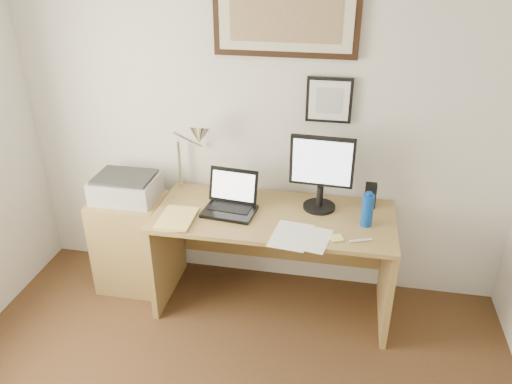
% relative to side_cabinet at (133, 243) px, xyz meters
% --- Properties ---
extents(wall_back, '(3.50, 0.02, 2.50)m').
position_rel_side_cabinet_xyz_m(wall_back, '(0.92, 0.32, 0.89)').
color(wall_back, silver).
rests_on(wall_back, ground).
extents(side_cabinet, '(0.50, 0.40, 0.73)m').
position_rel_side_cabinet_xyz_m(side_cabinet, '(0.00, 0.00, 0.00)').
color(side_cabinet, olive).
rests_on(side_cabinet, floor).
extents(water_bottle, '(0.08, 0.08, 0.22)m').
position_rel_side_cabinet_xyz_m(water_bottle, '(1.67, -0.07, 0.49)').
color(water_bottle, '#0C3E9C').
rests_on(water_bottle, desk).
extents(bottle_cap, '(0.04, 0.04, 0.02)m').
position_rel_side_cabinet_xyz_m(bottle_cap, '(1.67, -0.07, 0.61)').
color(bottle_cap, '#0C3E9C').
rests_on(bottle_cap, water_bottle).
extents(speaker, '(0.08, 0.07, 0.17)m').
position_rel_side_cabinet_xyz_m(speaker, '(1.70, 0.18, 0.47)').
color(speaker, black).
rests_on(speaker, desk).
extents(paper_sheet_a, '(0.27, 0.35, 0.00)m').
position_rel_side_cabinet_xyz_m(paper_sheet_a, '(1.21, -0.29, 0.39)').
color(paper_sheet_a, white).
rests_on(paper_sheet_a, desk).
extents(paper_sheet_b, '(0.25, 0.32, 0.00)m').
position_rel_side_cabinet_xyz_m(paper_sheet_b, '(1.35, -0.31, 0.39)').
color(paper_sheet_b, white).
rests_on(paper_sheet_b, desk).
extents(sticky_pad, '(0.10, 0.10, 0.01)m').
position_rel_side_cabinet_xyz_m(sticky_pad, '(1.49, -0.28, 0.39)').
color(sticky_pad, '#F1E972').
rests_on(sticky_pad, desk).
extents(marker_pen, '(0.14, 0.06, 0.02)m').
position_rel_side_cabinet_xyz_m(marker_pen, '(1.64, -0.28, 0.39)').
color(marker_pen, white).
rests_on(marker_pen, desk).
extents(book, '(0.23, 0.31, 0.02)m').
position_rel_side_cabinet_xyz_m(book, '(0.35, -0.24, 0.40)').
color(book, '#F1D671').
rests_on(book, desk).
extents(desk, '(1.60, 0.70, 0.75)m').
position_rel_side_cabinet_xyz_m(desk, '(1.07, 0.04, 0.15)').
color(desk, olive).
rests_on(desk, floor).
extents(laptop, '(0.36, 0.33, 0.26)m').
position_rel_side_cabinet_xyz_m(laptop, '(0.77, -0.04, 0.44)').
color(laptop, black).
rests_on(laptop, desk).
extents(lcd_monitor, '(0.42, 0.22, 0.52)m').
position_rel_side_cabinet_xyz_m(lcd_monitor, '(1.36, 0.09, 0.68)').
color(lcd_monitor, black).
rests_on(lcd_monitor, desk).
extents(printer, '(0.44, 0.34, 0.18)m').
position_rel_side_cabinet_xyz_m(printer, '(-0.01, 0.02, 0.45)').
color(printer, '#A7A7A9').
rests_on(printer, side_cabinet).
extents(desk_lamp, '(0.29, 0.27, 0.53)m').
position_rel_side_cabinet_xyz_m(desk_lamp, '(0.51, 0.13, 0.82)').
color(desk_lamp, silver).
rests_on(desk_lamp, desk).
extents(picture_large, '(0.92, 0.04, 0.47)m').
position_rel_side_cabinet_xyz_m(picture_large, '(1.07, 0.29, 1.59)').
color(picture_large, black).
rests_on(picture_large, wall_back).
extents(picture_small, '(0.30, 0.03, 0.30)m').
position_rel_side_cabinet_xyz_m(picture_small, '(1.37, 0.29, 1.09)').
color(picture_small, black).
rests_on(picture_small, wall_back).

